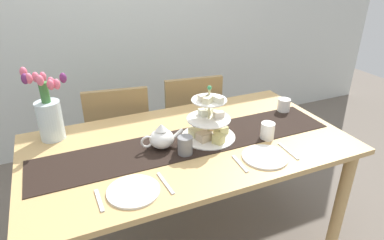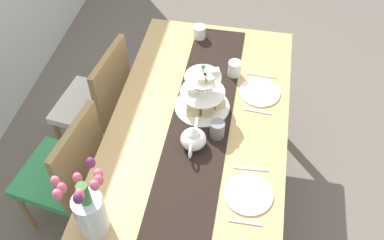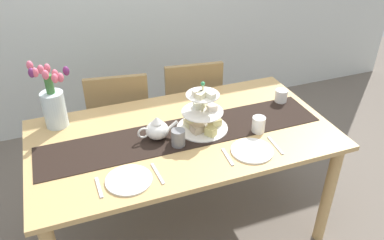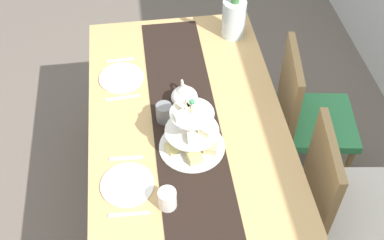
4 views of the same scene
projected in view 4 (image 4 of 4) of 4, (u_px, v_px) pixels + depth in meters
ground_plane at (189, 214)px, 2.87m from camera, size 8.00×8.00×0.00m
dining_table at (189, 142)px, 2.37m from camera, size 1.74×0.93×0.77m
chair_left at (306, 114)px, 2.73m from camera, size 0.48×0.48×0.91m
chair_right at (340, 197)px, 2.35m from camera, size 0.47×0.47×0.91m
table_runner at (187, 128)px, 2.30m from camera, size 1.64×0.31×0.00m
tiered_cake_stand at (192, 135)px, 2.15m from camera, size 0.30×0.30×0.30m
teapot at (184, 96)px, 2.36m from camera, size 0.24×0.13×0.14m
tulip_vase at (234, 12)px, 2.66m from camera, size 0.22×0.21×0.40m
dinner_plate_left at (121, 78)px, 2.52m from camera, size 0.23×0.23×0.01m
fork_left at (120, 60)px, 2.62m from camera, size 0.02×0.15×0.01m
knife_left at (123, 98)px, 2.43m from camera, size 0.03×0.17×0.01m
dinner_plate_right at (127, 185)px, 2.07m from camera, size 0.23×0.23×0.01m
fork_right at (126, 158)px, 2.17m from camera, size 0.03×0.15×0.01m
knife_right at (129, 214)px, 1.98m from camera, size 0.02×0.17×0.01m
mug_grey at (164, 113)px, 2.29m from camera, size 0.08×0.08×0.09m
mug_white_text at (167, 199)px, 1.97m from camera, size 0.08×0.08×0.09m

